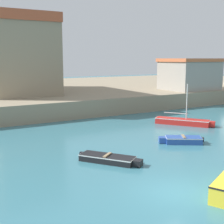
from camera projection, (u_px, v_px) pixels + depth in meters
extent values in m
plane|color=teal|center=(176.00, 193.00, 15.91)|extent=(200.00, 200.00, 0.00)
cube|color=gray|center=(8.00, 95.00, 50.33)|extent=(120.00, 40.00, 2.07)
cube|color=black|center=(107.00, 159.00, 20.68)|extent=(3.19, 3.66, 0.45)
cube|color=black|center=(138.00, 163.00, 19.87)|extent=(0.87, 0.84, 0.38)
cube|color=white|center=(107.00, 156.00, 20.65)|extent=(3.22, 3.70, 0.07)
cube|color=#997F5B|center=(107.00, 155.00, 20.64)|extent=(0.95, 0.79, 0.08)
cube|color=black|center=(81.00, 154.00, 21.43)|extent=(0.28, 0.28, 0.36)
cube|color=red|center=(182.00, 122.00, 32.37)|extent=(4.24, 5.11, 0.62)
cube|color=red|center=(212.00, 124.00, 31.19)|extent=(0.88, 0.85, 0.53)
cube|color=white|center=(182.00, 119.00, 32.32)|extent=(4.28, 5.16, 0.07)
cylinder|color=silver|center=(187.00, 102.00, 31.85)|extent=(0.10, 0.10, 3.63)
cylinder|color=silver|center=(176.00, 113.00, 32.49)|extent=(1.52, 2.01, 0.08)
cube|color=#284C9E|center=(183.00, 140.00, 25.28)|extent=(3.07, 2.59, 0.52)
cube|color=#284C9E|center=(162.00, 140.00, 25.36)|extent=(0.86, 0.90, 0.44)
cube|color=white|center=(184.00, 137.00, 25.25)|extent=(3.10, 2.62, 0.07)
cube|color=#997F5B|center=(184.00, 136.00, 25.23)|extent=(0.75, 1.02, 0.08)
cube|color=black|center=(203.00, 140.00, 25.21)|extent=(0.28, 0.28, 0.36)
cube|color=gray|center=(14.00, 60.00, 44.28)|extent=(8.10, 17.07, 9.13)
cube|color=#B25133|center=(12.00, 22.00, 43.41)|extent=(8.26, 17.42, 1.20)
cube|color=gray|center=(189.00, 76.00, 47.89)|extent=(7.54, 6.40, 4.25)
cube|color=#C1663D|center=(190.00, 60.00, 47.49)|extent=(7.92, 6.72, 0.50)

